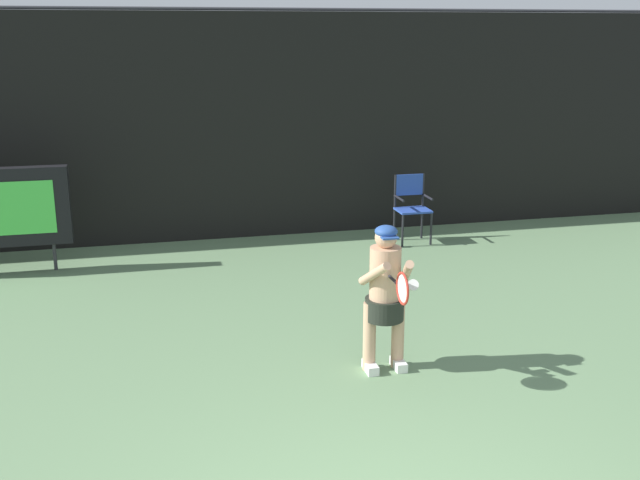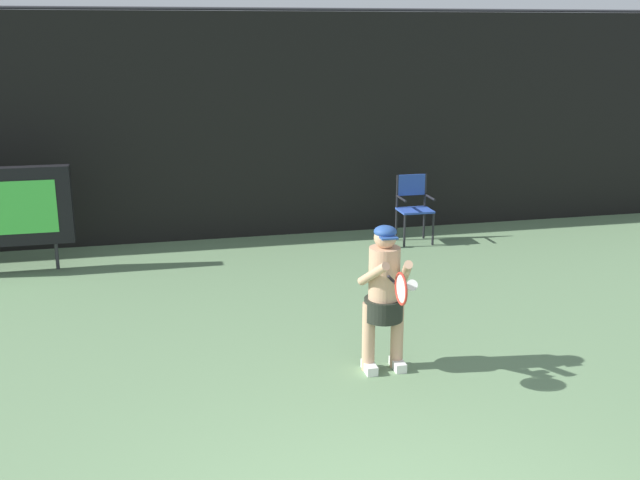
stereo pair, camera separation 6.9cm
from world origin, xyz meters
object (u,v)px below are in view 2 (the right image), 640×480
Objects in this scene: water_bottle at (391,240)px; tennis_racket at (400,288)px; umpire_chair at (414,204)px; tennis_player at (384,292)px.

tennis_racket is at bearing -107.54° from water_bottle.
umpire_chair is at bearing 30.78° from water_bottle.
umpire_chair is 0.72× the size of tennis_player.
tennis_player is at bearing 78.08° from tennis_racket.
umpire_chair is 4.08× the size of water_bottle.
tennis_player is (-1.47, -4.18, 0.70)m from water_bottle.
water_bottle is 4.97m from tennis_racket.
tennis_player is at bearing -109.35° from water_bottle.
tennis_player is 0.53m from tennis_racket.
water_bottle is at bearing -149.22° from umpire_chair.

